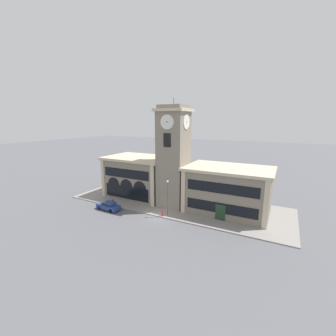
% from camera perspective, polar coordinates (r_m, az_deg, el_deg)
% --- Properties ---
extents(ground_plane, '(300.00, 300.00, 0.00)m').
position_cam_1_polar(ground_plane, '(36.48, -2.66, -12.29)').
color(ground_plane, '#56565B').
extents(sidewalk_kerb, '(39.36, 13.58, 0.15)m').
position_cam_1_polar(sidewalk_kerb, '(41.99, 2.10, -8.85)').
color(sidewalk_kerb, gray).
rests_on(sidewalk_kerb, ground_plane).
extents(clock_tower, '(5.26, 5.26, 18.68)m').
position_cam_1_polar(clock_tower, '(38.64, 1.39, 2.73)').
color(clock_tower, gray).
rests_on(clock_tower, ground_plane).
extents(town_hall_left_wing, '(12.79, 9.02, 8.00)m').
position_cam_1_polar(town_hall_left_wing, '(45.52, -7.35, -2.09)').
color(town_hall_left_wing, gray).
rests_on(town_hall_left_wing, ground_plane).
extents(town_hall_right_wing, '(13.80, 9.02, 7.58)m').
position_cam_1_polar(town_hall_right_wing, '(38.49, 14.93, -5.31)').
color(town_hall_right_wing, gray).
rests_on(town_hall_right_wing, ground_plane).
extents(parked_car_near, '(4.37, 1.97, 1.35)m').
position_cam_1_polar(parked_car_near, '(40.17, -14.85, -9.26)').
color(parked_car_near, navy).
rests_on(parked_car_near, ground_plane).
extents(street_lamp, '(0.36, 0.36, 5.81)m').
position_cam_1_polar(street_lamp, '(35.06, -0.14, -6.35)').
color(street_lamp, '#4C4C51').
rests_on(street_lamp, sidewalk_kerb).
extents(bollard, '(0.18, 0.18, 1.06)m').
position_cam_1_polar(bollard, '(41.81, -13.78, -8.42)').
color(bollard, black).
rests_on(bollard, sidewalk_kerb).
extents(fire_hydrant, '(0.22, 0.22, 0.87)m').
position_cam_1_polar(fire_hydrant, '(36.35, -1.48, -11.39)').
color(fire_hydrant, red).
rests_on(fire_hydrant, sidewalk_kerb).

